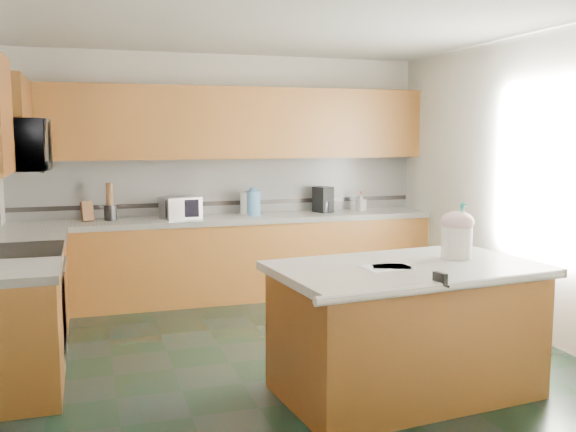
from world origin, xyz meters
name	(u,v)px	position (x,y,z in m)	size (l,w,h in m)	color
floor	(283,357)	(0.00, 0.00, 0.00)	(4.60, 4.60, 0.00)	black
ceiling	(283,18)	(0.00, 0.00, 2.70)	(4.60, 4.60, 0.00)	white
wall_back	(223,176)	(0.00, 2.32, 1.35)	(4.60, 0.04, 2.70)	white
wall_front	(434,238)	(0.00, -2.32, 1.35)	(4.60, 0.04, 2.70)	white
wall_right	(528,186)	(2.32, 0.00, 1.35)	(0.04, 4.60, 2.70)	white
back_base_cab	(230,260)	(0.00, 2.00, 0.43)	(4.60, 0.60, 0.86)	#4D250E
back_countertop	(230,219)	(0.00, 2.00, 0.89)	(4.60, 0.64, 0.06)	white
back_upper_cab	(226,123)	(0.00, 2.13, 1.94)	(4.60, 0.33, 0.78)	#4D250E
back_backsplash	(224,186)	(0.00, 2.29, 1.24)	(4.60, 0.02, 0.63)	silver
back_accent_band	(224,203)	(0.00, 2.28, 1.04)	(4.60, 0.01, 0.05)	black
left_base_cab_rear	(32,288)	(-2.00, 1.29, 0.43)	(0.60, 0.82, 0.86)	#4D250E
left_counter_rear	(29,238)	(-2.00, 1.29, 0.89)	(0.64, 0.82, 0.06)	white
left_base_cab_front	(15,338)	(-2.00, -0.24, 0.43)	(0.60, 0.72, 0.86)	#4D250E
left_counter_front	(11,272)	(-2.00, -0.24, 0.89)	(0.64, 0.72, 0.06)	white
left_upper_cab_rear	(8,120)	(-2.13, 1.42, 1.94)	(0.33, 1.09, 0.78)	#4D250E
range_body	(24,309)	(-2.00, 0.50, 0.44)	(0.60, 0.76, 0.88)	#B7B7BC
range_oven_door	(63,311)	(-1.71, 0.50, 0.40)	(0.02, 0.68, 0.55)	black
range_cooktop	(21,252)	(-2.00, 0.50, 0.90)	(0.62, 0.78, 0.04)	black
range_handle	(65,264)	(-1.68, 0.50, 0.78)	(0.02, 0.02, 0.66)	#B7B7BC
microwave	(15,145)	(-2.00, 0.50, 1.73)	(0.73, 0.50, 0.41)	#B7B7BC
island_base	(405,333)	(0.60, -0.95, 0.43)	(1.72, 0.98, 0.86)	#4D250E
island_top	(407,269)	(0.60, -0.95, 0.89)	(1.82, 1.08, 0.06)	white
island_bullnose	(449,287)	(0.60, -1.49, 0.89)	(0.06, 0.06, 1.82)	white
treat_jar	(457,242)	(1.06, -0.84, 1.04)	(0.22, 0.22, 0.23)	silver
treat_jar_lid	(457,222)	(1.06, -0.84, 1.19)	(0.24, 0.24, 0.15)	#D1A3A5
treat_jar_knob	(457,215)	(1.06, -0.84, 1.24)	(0.03, 0.03, 0.08)	tan
treat_jar_knob_end_l	(453,215)	(1.02, -0.84, 1.24)	(0.04, 0.04, 0.04)	tan
treat_jar_knob_end_r	(462,214)	(1.10, -0.84, 1.24)	(0.04, 0.04, 0.04)	tan
soap_bottle_island	(462,230)	(1.11, -0.82, 1.12)	(0.15, 0.16, 0.40)	teal
paper_sheet_a	(387,267)	(0.43, -0.99, 0.92)	(0.32, 0.24, 0.00)	white
paper_sheet_b	(392,266)	(0.47, -0.97, 0.92)	(0.26, 0.19, 0.00)	white
clamp_body	(440,280)	(0.55, -1.47, 0.93)	(0.03, 0.10, 0.09)	black
clamp_handle	(445,285)	(0.55, -1.53, 0.91)	(0.02, 0.02, 0.07)	black
knife_block	(87,212)	(-1.49, 2.05, 1.02)	(0.11, 0.09, 0.20)	#472814
utensil_crock	(110,213)	(-1.26, 2.08, 1.00)	(0.13, 0.13, 0.16)	black
utensil_bundle	(110,194)	(-1.26, 2.08, 1.20)	(0.07, 0.07, 0.24)	#472814
toaster_oven	(181,207)	(-0.53, 2.05, 1.03)	(0.39, 0.27, 0.23)	#B7B7BC
toaster_oven_door	(182,209)	(-0.53, 1.92, 1.03)	(0.35, 0.01, 0.19)	black
paper_towel	(245,204)	(0.20, 2.10, 1.05)	(0.11, 0.11, 0.25)	white
paper_towel_base	(245,214)	(0.20, 2.10, 0.93)	(0.17, 0.17, 0.01)	#B7B7BC
water_jug	(253,203)	(0.28, 2.06, 1.05)	(0.16, 0.16, 0.27)	#5C9AD2
water_jug_neck	(253,189)	(0.28, 2.06, 1.21)	(0.08, 0.08, 0.04)	#5C9AD2
coffee_maker	(323,199)	(1.12, 2.08, 1.07)	(0.17, 0.19, 0.29)	black
coffee_carafe	(324,207)	(1.12, 2.04, 0.98)	(0.12, 0.12, 0.12)	black
soap_bottle_back	(361,202)	(1.59, 2.05, 1.02)	(0.09, 0.09, 0.20)	white
soap_back_cap	(361,193)	(1.59, 2.05, 1.14)	(0.02, 0.02, 0.03)	red
window_light_proxy	(542,171)	(2.29, -0.20, 1.50)	(0.02, 1.40, 1.10)	white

